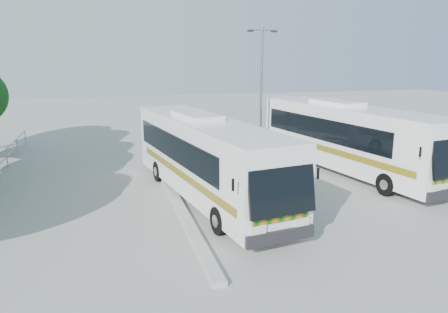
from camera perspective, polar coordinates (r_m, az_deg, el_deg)
name	(u,v)px	position (r m, az deg, el deg)	size (l,w,h in m)	color
ground	(237,204)	(17.40, 1.77, -6.28)	(100.00, 100.00, 0.00)	#959591
kerb_divider	(172,192)	(18.75, -6.80, -4.69)	(0.40, 16.00, 0.15)	#B2B2AD
coach_main	(206,156)	(17.72, -2.36, 0.03)	(4.23, 11.86, 3.23)	white
coach_adjacent	(348,137)	(22.66, 15.90, 2.53)	(4.44, 12.20, 3.32)	white
lamppost	(261,87)	(25.07, 4.90, 9.04)	(1.79, 0.38, 7.31)	gray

